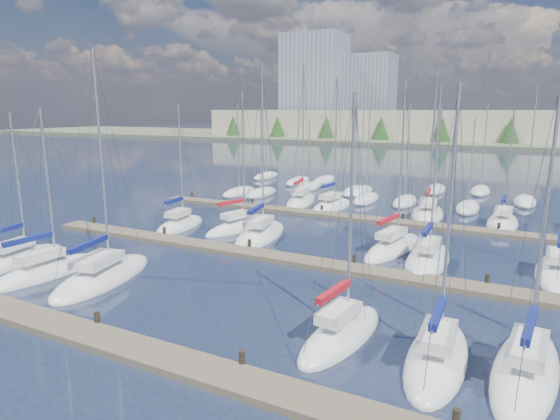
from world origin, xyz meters
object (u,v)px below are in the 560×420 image
at_px(sailboat_q, 502,223).
at_px(sailboat_p, 427,213).
at_px(sailboat_h, 180,225).
at_px(sailboat_i, 239,227).
at_px(sailboat_f, 526,370).
at_px(sailboat_k, 393,247).
at_px(sailboat_l, 428,259).
at_px(sailboat_a, 19,260).
at_px(sailboat_d, 341,334).
at_px(sailboat_b, 47,272).
at_px(sailboat_j, 261,234).
at_px(sailboat_c, 103,276).
at_px(sailboat_m, 556,272).
at_px(sailboat_e, 437,358).
at_px(sailboat_o, 332,206).
at_px(sailboat_n, 301,201).

distance_m(sailboat_q, sailboat_p, 6.75).
relative_size(sailboat_h, sailboat_i, 0.91).
distance_m(sailboat_f, sailboat_k, 16.65).
bearing_deg(sailboat_l, sailboat_a, -153.93).
xyz_separation_m(sailboat_d, sailboat_a, (-23.04, 0.19, -0.01)).
distance_m(sailboat_b, sailboat_a, 3.80).
bearing_deg(sailboat_j, sailboat_c, -116.78).
bearing_deg(sailboat_k, sailboat_p, 98.91).
distance_m(sailboat_d, sailboat_i, 20.64).
xyz_separation_m(sailboat_m, sailboat_i, (-23.68, 0.67, 0.02)).
xyz_separation_m(sailboat_f, sailboat_d, (-7.42, -0.48, 0.01)).
bearing_deg(sailboat_a, sailboat_k, 26.59).
height_order(sailboat_p, sailboat_a, sailboat_p).
xyz_separation_m(sailboat_d, sailboat_e, (4.18, -0.14, -0.00)).
bearing_deg(sailboat_c, sailboat_o, 67.69).
relative_size(sailboat_c, sailboat_a, 1.34).
relative_size(sailboat_b, sailboat_a, 1.02).
distance_m(sailboat_e, sailboat_i, 23.86).
xyz_separation_m(sailboat_b, sailboat_m, (28.42, 14.43, 0.00)).
relative_size(sailboat_h, sailboat_n, 0.73).
height_order(sailboat_b, sailboat_n, sailboat_n).
distance_m(sailboat_j, sailboat_e, 21.01).
bearing_deg(sailboat_h, sailboat_j, -3.67).
distance_m(sailboat_q, sailboat_d, 27.47).
height_order(sailboat_k, sailboat_e, sailboat_k).
bearing_deg(sailboat_a, sailboat_o, 58.09).
bearing_deg(sailboat_j, sailboat_o, 74.51).
bearing_deg(sailboat_p, sailboat_h, -147.55).
xyz_separation_m(sailboat_h, sailboat_p, (18.54, 14.78, 0.00)).
distance_m(sailboat_b, sailboat_j, 15.84).
bearing_deg(sailboat_m, sailboat_a, -153.41).
distance_m(sailboat_c, sailboat_q, 33.79).
height_order(sailboat_o, sailboat_p, sailboat_p).
bearing_deg(sailboat_f, sailboat_l, 120.74).
relative_size(sailboat_k, sailboat_i, 1.04).
xyz_separation_m(sailboat_f, sailboat_q, (-1.82, 26.42, -0.01)).
bearing_deg(sailboat_m, sailboat_p, 130.03).
relative_size(sailboat_k, sailboat_j, 0.90).
distance_m(sailboat_b, sailboat_h, 13.41).
relative_size(sailboat_c, sailboat_m, 1.31).
distance_m(sailboat_h, sailboat_i, 5.35).
xyz_separation_m(sailboat_f, sailboat_c, (-22.94, 0.05, -0.01)).
relative_size(sailboat_h, sailboat_e, 0.95).
bearing_deg(sailboat_k, sailboat_n, 145.24).
bearing_deg(sailboat_q, sailboat_o, -178.11).
height_order(sailboat_o, sailboat_j, sailboat_j).
bearing_deg(sailboat_q, sailboat_b, -130.87).
xyz_separation_m(sailboat_b, sailboat_c, (3.78, 1.00, 0.00)).
height_order(sailboat_f, sailboat_i, sailboat_i).
bearing_deg(sailboat_h, sailboat_k, -2.25).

